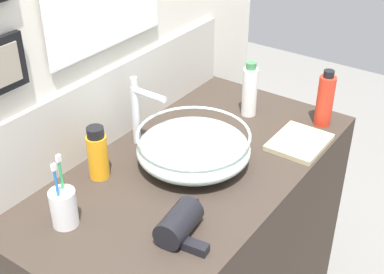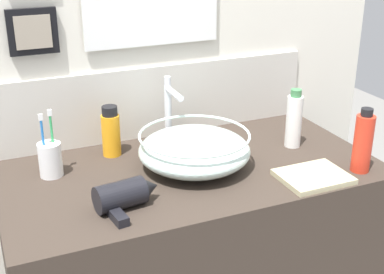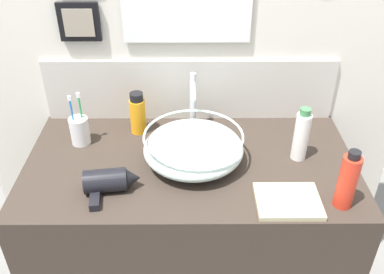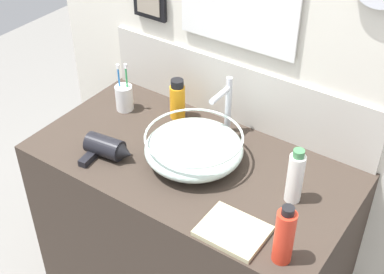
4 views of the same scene
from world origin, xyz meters
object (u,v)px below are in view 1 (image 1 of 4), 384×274
spray_bottle (325,100)px  hand_towel (299,142)px  glass_bowl_sink (194,148)px  hair_drier (183,221)px  shampoo_bottle (98,154)px  lotion_bottle (250,90)px  toothbrush_cup (64,207)px  faucet (139,107)px

spray_bottle → hand_towel: (-0.16, 0.01, -0.08)m
glass_bowl_sink → hair_drier: 0.30m
shampoo_bottle → lotion_bottle: bearing=-16.5°
toothbrush_cup → shampoo_bottle: 0.22m
toothbrush_cup → lotion_bottle: bearing=-7.0°
toothbrush_cup → lotion_bottle: (0.77, -0.09, 0.04)m
hair_drier → lotion_bottle: lotion_bottle is taller
shampoo_bottle → hand_towel: shampoo_bottle is taller
hair_drier → shampoo_bottle: shampoo_bottle is taller
glass_bowl_sink → spray_bottle: bearing=-26.0°
glass_bowl_sink → hand_towel: 0.36m
lotion_bottle → hair_drier: bearing=-164.9°
glass_bowl_sink → toothbrush_cup: (-0.41, 0.12, -0.00)m
hair_drier → hand_towel: 0.55m
toothbrush_cup → shampoo_bottle: size_ratio=1.23×
hair_drier → lotion_bottle: (0.62, 0.17, 0.06)m
glass_bowl_sink → spray_bottle: size_ratio=1.71×
spray_bottle → lotion_bottle: spray_bottle is taller
toothbrush_cup → faucet: bearing=12.1°
spray_bottle → lotion_bottle: 0.25m
hair_drier → faucet: bearing=53.5°
toothbrush_cup → shampoo_bottle: toothbrush_cup is taller
glass_bowl_sink → shampoo_bottle: 0.28m
glass_bowl_sink → faucet: 0.22m
faucet → hand_towel: bearing=-55.5°
faucet → hair_drier: faucet is taller
faucet → toothbrush_cup: size_ratio=1.13×
glass_bowl_sink → shampoo_bottle: shampoo_bottle is taller
hair_drier → lotion_bottle: size_ratio=0.93×
spray_bottle → hand_towel: spray_bottle is taller
spray_bottle → hair_drier: bearing=174.4°
glass_bowl_sink → faucet: (0.00, 0.20, 0.07)m
shampoo_bottle → lotion_bottle: (0.57, -0.17, 0.01)m
shampoo_bottle → lotion_bottle: lotion_bottle is taller
glass_bowl_sink → toothbrush_cup: toothbrush_cup is taller
hair_drier → shampoo_bottle: (0.06, 0.34, 0.04)m
hair_drier → toothbrush_cup: 0.30m
faucet → glass_bowl_sink: bearing=-90.0°
spray_bottle → lotion_bottle: (-0.08, 0.24, -0.00)m
hair_drier → hand_towel: (0.54, -0.06, -0.03)m
glass_bowl_sink → faucet: faucet is taller
hand_towel → hair_drier: bearing=173.4°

